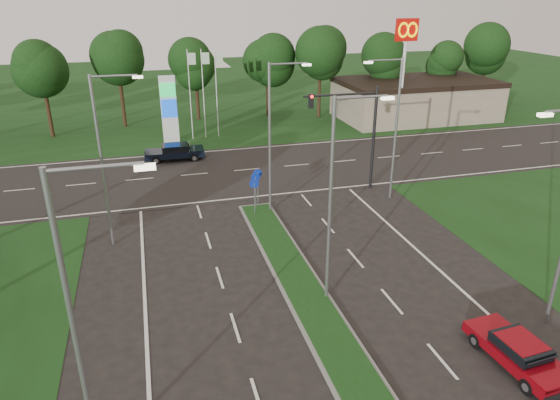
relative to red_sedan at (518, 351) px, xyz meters
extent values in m
plane|color=black|center=(-6.00, -0.15, -0.59)|extent=(160.00, 160.00, 0.00)
cube|color=#143311|center=(-6.00, 54.85, -0.59)|extent=(160.00, 50.00, 0.02)
cube|color=black|center=(-6.00, 23.85, -0.59)|extent=(160.00, 12.00, 0.02)
cube|color=slate|center=(-6.00, 3.85, -0.53)|extent=(2.00, 26.00, 0.12)
cube|color=gray|center=(16.00, 35.85, 1.41)|extent=(16.00, 9.00, 4.00)
cylinder|color=gray|center=(-5.20, 5.85, 3.91)|extent=(0.16, 0.16, 9.00)
cylinder|color=gray|center=(-4.10, 5.85, 8.31)|extent=(2.20, 0.10, 0.10)
cube|color=#FFF2CC|center=(-3.00, 5.85, 8.21)|extent=(0.50, 0.22, 0.12)
cylinder|color=gray|center=(-5.20, 15.85, 3.91)|extent=(0.16, 0.16, 9.00)
cylinder|color=gray|center=(-4.10, 15.85, 8.31)|extent=(2.20, 0.10, 0.10)
cube|color=#FFF2CC|center=(-3.00, 15.85, 8.21)|extent=(0.50, 0.22, 0.12)
cylinder|color=gray|center=(-14.50, -0.15, 3.91)|extent=(0.16, 0.16, 9.00)
cylinder|color=gray|center=(-13.40, -0.15, 8.31)|extent=(2.20, 0.10, 0.10)
cube|color=#FFF2CC|center=(-12.30, -0.15, 8.21)|extent=(0.50, 0.22, 0.12)
cylinder|color=gray|center=(-14.50, 13.85, 3.91)|extent=(0.16, 0.16, 9.00)
cylinder|color=gray|center=(-13.40, 13.85, 8.31)|extent=(2.20, 0.10, 0.10)
cube|color=#FFF2CC|center=(-12.30, 13.85, 8.21)|extent=(0.50, 0.22, 0.12)
cylinder|color=gray|center=(3.00, 15.85, 3.91)|extent=(0.16, 0.16, 9.00)
cylinder|color=gray|center=(1.90, 15.85, 8.31)|extent=(2.20, 0.10, 0.10)
cube|color=#FFF2CC|center=(0.80, 15.85, 8.21)|extent=(0.50, 0.22, 0.12)
cube|color=#FFF2CC|center=(0.80, 1.85, 8.21)|extent=(0.50, 0.22, 0.12)
cylinder|color=black|center=(2.50, 17.85, 2.91)|extent=(0.20, 0.20, 7.00)
cylinder|color=black|center=(0.00, 17.85, 6.01)|extent=(5.00, 0.14, 0.14)
cube|color=black|center=(-2.00, 17.85, 5.71)|extent=(0.28, 0.28, 0.90)
sphere|color=#FF190C|center=(-2.00, 17.67, 6.01)|extent=(0.20, 0.20, 0.20)
cylinder|color=gray|center=(-6.30, 15.35, 0.51)|extent=(0.06, 0.06, 2.20)
cylinder|color=#0C26A5|center=(-6.30, 15.35, 1.51)|extent=(0.56, 0.04, 0.56)
cylinder|color=gray|center=(-6.00, 16.35, 0.51)|extent=(0.06, 0.06, 2.20)
cylinder|color=#0C26A5|center=(-6.00, 16.35, 1.51)|extent=(0.56, 0.04, 0.56)
cylinder|color=gray|center=(-5.70, 17.05, 0.51)|extent=(0.06, 0.06, 2.20)
cylinder|color=#0C26A5|center=(-5.70, 17.05, 1.51)|extent=(0.56, 0.04, 0.56)
cube|color=silver|center=(-10.00, 32.85, 2.41)|extent=(1.40, 0.30, 6.00)
cube|color=#0CA53F|center=(-10.00, 32.67, 4.21)|extent=(1.30, 0.08, 1.20)
cube|color=#0C3FBF|center=(-10.00, 32.67, 2.61)|extent=(1.30, 0.08, 1.60)
cylinder|color=silver|center=(-8.00, 33.85, 3.41)|extent=(0.08, 0.08, 8.00)
cube|color=#B2D8B2|center=(-7.65, 33.85, 6.61)|extent=(0.70, 0.02, 1.00)
cylinder|color=silver|center=(-6.80, 33.85, 3.41)|extent=(0.08, 0.08, 8.00)
cube|color=#B2D8B2|center=(-6.45, 33.85, 6.61)|extent=(0.70, 0.02, 1.00)
cylinder|color=silver|center=(-5.60, 33.85, 3.41)|extent=(0.08, 0.08, 8.00)
cube|color=#B2D8B2|center=(-5.25, 33.85, 6.61)|extent=(0.70, 0.02, 1.00)
cylinder|color=silver|center=(12.00, 31.85, 4.41)|extent=(0.30, 0.30, 10.00)
cube|color=#BF0C07|center=(12.00, 31.85, 8.81)|extent=(2.20, 0.35, 2.00)
torus|color=#FFC600|center=(11.55, 31.63, 8.81)|extent=(1.06, 0.16, 1.06)
torus|color=#FFC600|center=(12.45, 31.63, 8.81)|extent=(1.06, 0.16, 1.06)
cylinder|color=black|center=(-6.00, 39.85, 1.61)|extent=(0.36, 0.36, 4.40)
sphere|color=black|center=(-6.00, 39.85, 5.91)|extent=(6.00, 6.00, 6.00)
sphere|color=black|center=(-5.70, 39.65, 6.91)|extent=(4.80, 4.80, 4.80)
cube|color=maroon|center=(0.00, 0.02, -0.09)|extent=(1.94, 4.13, 0.41)
cube|color=black|center=(0.00, -0.06, 0.30)|extent=(1.53, 1.87, 0.38)
cube|color=maroon|center=(0.00, -0.06, 0.49)|extent=(1.42, 1.54, 0.04)
cylinder|color=black|center=(-0.84, 1.25, -0.31)|extent=(0.22, 0.58, 0.57)
cylinder|color=black|center=(0.64, 1.36, -0.31)|extent=(0.22, 0.58, 0.57)
cylinder|color=black|center=(-0.65, -1.32, -0.31)|extent=(0.22, 0.58, 0.57)
cube|color=black|center=(-10.12, 27.85, -0.01)|extent=(4.73, 2.07, 0.48)
cube|color=black|center=(-10.03, 27.85, 0.45)|extent=(2.11, 1.69, 0.45)
cube|color=black|center=(-10.03, 27.85, 0.67)|extent=(1.73, 1.59, 0.04)
cylinder|color=black|center=(-11.64, 27.03, -0.26)|extent=(0.66, 0.24, 0.66)
cylinder|color=black|center=(-11.58, 28.78, -0.26)|extent=(0.66, 0.24, 0.66)
cylinder|color=black|center=(-8.66, 26.92, -0.26)|extent=(0.66, 0.24, 0.66)
cylinder|color=black|center=(-8.60, 28.67, -0.26)|extent=(0.66, 0.24, 0.66)
camera|label=1|loc=(-12.20, -11.72, 12.01)|focal=32.00mm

